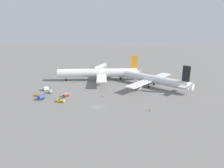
{
  "coord_description": "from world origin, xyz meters",
  "views": [
    {
      "loc": [
        20.42,
        -87.14,
        38.07
      ],
      "look_at": [
        3.6,
        26.21,
        4.0
      ],
      "focal_mm": 31.92,
      "sensor_mm": 36.0,
      "label": 1
    }
  ],
  "objects_px": {
    "gse_belt_loader_portside": "(61,101)",
    "ground_crew_marshaller_foreground": "(150,109)",
    "gse_baggage_cart_trailing": "(66,95)",
    "gse_baggage_cart_near_cluster": "(50,92)",
    "airliner_being_pushed": "(148,78)",
    "airliner_at_gate_left": "(98,73)",
    "gse_fuel_bowser_stubby": "(42,97)",
    "jet_bridge": "(101,66)",
    "gse_container_dolly_flat": "(46,89)",
    "ground_crew_wing_walker_right": "(103,96)",
    "pushback_tug": "(108,75)",
    "gse_gpu_cart_small": "(37,95)"
  },
  "relations": [
    {
      "from": "airliner_being_pushed",
      "to": "gse_belt_loader_portside",
      "type": "relative_size",
      "value": 10.51
    },
    {
      "from": "airliner_being_pushed",
      "to": "gse_container_dolly_flat",
      "type": "relative_size",
      "value": 13.6
    },
    {
      "from": "airliner_at_gate_left",
      "to": "gse_fuel_bowser_stubby",
      "type": "xyz_separation_m",
      "value": [
        -21.87,
        -41.16,
        -4.2
      ]
    },
    {
      "from": "gse_baggage_cart_trailing",
      "to": "gse_container_dolly_flat",
      "type": "xyz_separation_m",
      "value": [
        -15.88,
        8.47,
        0.31
      ]
    },
    {
      "from": "gse_belt_loader_portside",
      "to": "airliner_at_gate_left",
      "type": "bearing_deg",
      "value": 76.73
    },
    {
      "from": "airliner_at_gate_left",
      "to": "gse_gpu_cart_small",
      "type": "bearing_deg",
      "value": -125.83
    },
    {
      "from": "airliner_at_gate_left",
      "to": "gse_container_dolly_flat",
      "type": "bearing_deg",
      "value": -134.4
    },
    {
      "from": "pushback_tug",
      "to": "gse_container_dolly_flat",
      "type": "distance_m",
      "value": 50.04
    },
    {
      "from": "airliner_being_pushed",
      "to": "ground_crew_marshaller_foreground",
      "type": "height_order",
      "value": "airliner_being_pushed"
    },
    {
      "from": "gse_baggage_cart_near_cluster",
      "to": "jet_bridge",
      "type": "bearing_deg",
      "value": 74.13
    },
    {
      "from": "gse_container_dolly_flat",
      "to": "gse_fuel_bowser_stubby",
      "type": "bearing_deg",
      "value": -71.61
    },
    {
      "from": "gse_gpu_cart_small",
      "to": "gse_container_dolly_flat",
      "type": "relative_size",
      "value": 0.64
    },
    {
      "from": "jet_bridge",
      "to": "airliner_being_pushed",
      "type": "bearing_deg",
      "value": -43.62
    },
    {
      "from": "gse_container_dolly_flat",
      "to": "ground_crew_wing_walker_right",
      "type": "height_order",
      "value": "gse_container_dolly_flat"
    },
    {
      "from": "gse_belt_loader_portside",
      "to": "gse_gpu_cart_small",
      "type": "distance_m",
      "value": 17.74
    },
    {
      "from": "airliner_at_gate_left",
      "to": "gse_container_dolly_flat",
      "type": "xyz_separation_m",
      "value": [
        -26.55,
        -27.11,
        -4.36
      ]
    },
    {
      "from": "gse_gpu_cart_small",
      "to": "jet_bridge",
      "type": "distance_m",
      "value": 70.57
    },
    {
      "from": "airliner_being_pushed",
      "to": "ground_crew_marshaller_foreground",
      "type": "bearing_deg",
      "value": -89.63
    },
    {
      "from": "airliner_at_gate_left",
      "to": "gse_baggage_cart_near_cluster",
      "type": "height_order",
      "value": "airliner_at_gate_left"
    },
    {
      "from": "airliner_being_pushed",
      "to": "gse_fuel_bowser_stubby",
      "type": "distance_m",
      "value": 65.78
    },
    {
      "from": "airliner_being_pushed",
      "to": "jet_bridge",
      "type": "distance_m",
      "value": 53.5
    },
    {
      "from": "gse_baggage_cart_near_cluster",
      "to": "airliner_being_pushed",
      "type": "bearing_deg",
      "value": 23.39
    },
    {
      "from": "gse_belt_loader_portside",
      "to": "gse_fuel_bowser_stubby",
      "type": "bearing_deg",
      "value": 167.65
    },
    {
      "from": "ground_crew_wing_walker_right",
      "to": "gse_fuel_bowser_stubby",
      "type": "bearing_deg",
      "value": -165.8
    },
    {
      "from": "gse_fuel_bowser_stubby",
      "to": "gse_belt_loader_portside",
      "type": "height_order",
      "value": "gse_belt_loader_portside"
    },
    {
      "from": "ground_crew_marshaller_foreground",
      "to": "gse_baggage_cart_near_cluster",
      "type": "bearing_deg",
      "value": 163.24
    },
    {
      "from": "airliner_being_pushed",
      "to": "ground_crew_wing_walker_right",
      "type": "height_order",
      "value": "airliner_being_pushed"
    },
    {
      "from": "gse_baggage_cart_trailing",
      "to": "gse_baggage_cart_near_cluster",
      "type": "relative_size",
      "value": 1.1
    },
    {
      "from": "pushback_tug",
      "to": "gse_gpu_cart_small",
      "type": "relative_size",
      "value": 3.5
    },
    {
      "from": "gse_container_dolly_flat",
      "to": "gse_gpu_cart_small",
      "type": "bearing_deg",
      "value": -91.29
    },
    {
      "from": "airliner_being_pushed",
      "to": "gse_fuel_bowser_stubby",
      "type": "height_order",
      "value": "airliner_being_pushed"
    },
    {
      "from": "airliner_at_gate_left",
      "to": "pushback_tug",
      "type": "bearing_deg",
      "value": 67.7
    },
    {
      "from": "gse_belt_loader_portside",
      "to": "ground_crew_marshaller_foreground",
      "type": "relative_size",
      "value": 2.96
    },
    {
      "from": "gse_fuel_bowser_stubby",
      "to": "gse_baggage_cart_trailing",
      "type": "relative_size",
      "value": 1.63
    },
    {
      "from": "airliner_at_gate_left",
      "to": "ground_crew_marshaller_foreground",
      "type": "relative_size",
      "value": 36.21
    },
    {
      "from": "airliner_at_gate_left",
      "to": "ground_crew_wing_walker_right",
      "type": "xyz_separation_m",
      "value": [
        9.63,
        -33.19,
        -4.68
      ]
    },
    {
      "from": "gse_fuel_bowser_stubby",
      "to": "ground_crew_marshaller_foreground",
      "type": "distance_m",
      "value": 56.92
    },
    {
      "from": "gse_container_dolly_flat",
      "to": "ground_crew_marshaller_foreground",
      "type": "relative_size",
      "value": 2.29
    },
    {
      "from": "gse_fuel_bowser_stubby",
      "to": "gse_baggage_cart_near_cluster",
      "type": "height_order",
      "value": "gse_fuel_bowser_stubby"
    },
    {
      "from": "gse_belt_loader_portside",
      "to": "airliner_being_pushed",
      "type": "bearing_deg",
      "value": 39.33
    },
    {
      "from": "gse_gpu_cart_small",
      "to": "ground_crew_wing_walker_right",
      "type": "distance_m",
      "value": 36.61
    },
    {
      "from": "pushback_tug",
      "to": "gse_belt_loader_portside",
      "type": "xyz_separation_m",
      "value": [
        -15.16,
        -55.54,
        -0.46
      ]
    },
    {
      "from": "airliner_at_gate_left",
      "to": "jet_bridge",
      "type": "relative_size",
      "value": 2.74
    },
    {
      "from": "gse_baggage_cart_trailing",
      "to": "gse_belt_loader_portside",
      "type": "bearing_deg",
      "value": -87.46
    },
    {
      "from": "gse_gpu_cart_small",
      "to": "gse_baggage_cart_trailing",
      "type": "xyz_separation_m",
      "value": [
        16.1,
        1.51,
        0.07
      ]
    },
    {
      "from": "gse_gpu_cart_small",
      "to": "ground_crew_wing_walker_right",
      "type": "height_order",
      "value": "gse_gpu_cart_small"
    },
    {
      "from": "gse_gpu_cart_small",
      "to": "jet_bridge",
      "type": "xyz_separation_m",
      "value": [
        22.36,
        66.86,
        3.27
      ]
    },
    {
      "from": "airliner_being_pushed",
      "to": "gse_baggage_cart_near_cluster",
      "type": "relative_size",
      "value": 18.48
    },
    {
      "from": "gse_belt_loader_portside",
      "to": "gse_baggage_cart_trailing",
      "type": "bearing_deg",
      "value": 92.54
    },
    {
      "from": "gse_baggage_cart_trailing",
      "to": "jet_bridge",
      "type": "relative_size",
      "value": 0.14
    }
  ]
}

